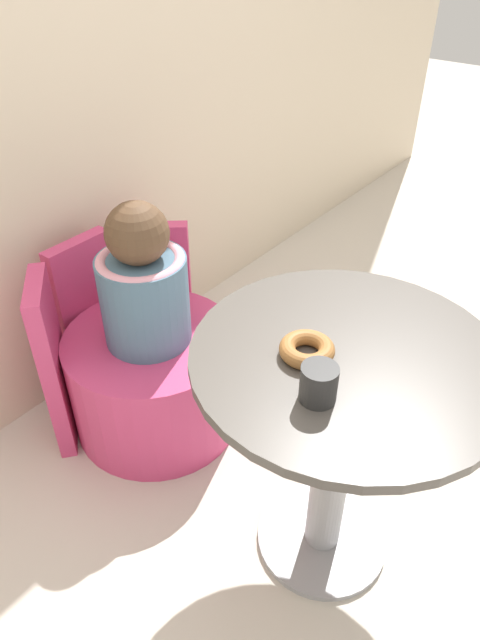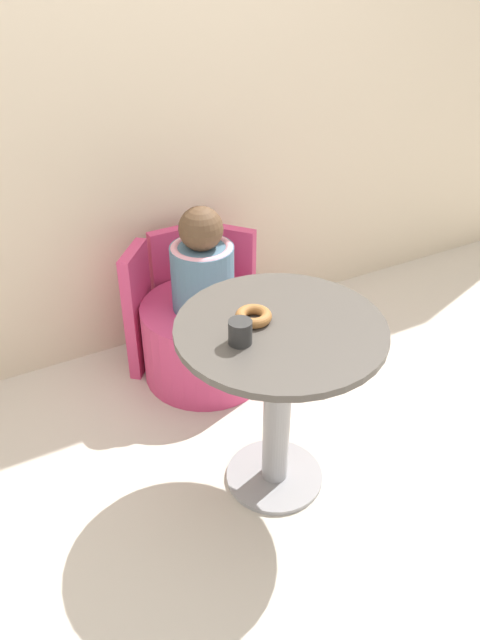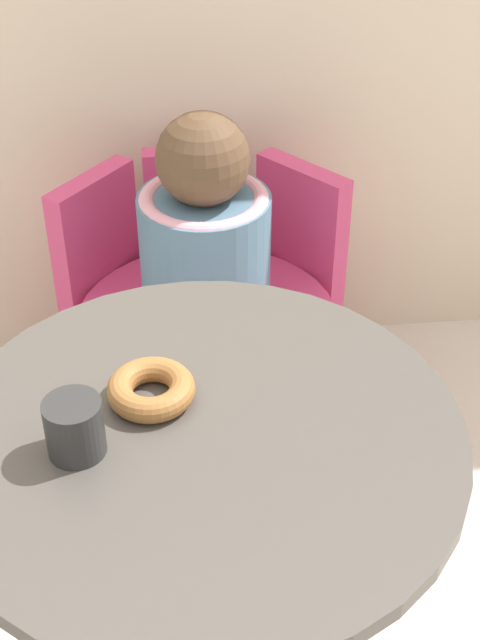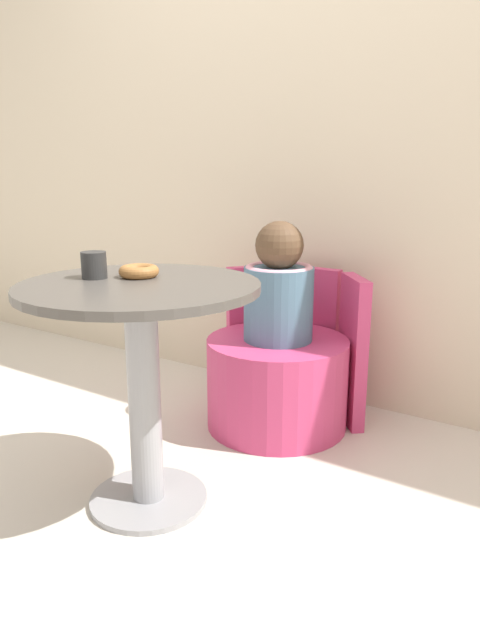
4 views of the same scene
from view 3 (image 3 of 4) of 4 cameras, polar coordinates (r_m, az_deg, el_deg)
round_table at (r=1.29m, az=-2.24°, el=-13.18°), size 0.68×0.68×0.69m
tub_chair at (r=2.01m, az=-2.02°, el=-3.79°), size 0.56×0.56×0.36m
booth_backrest at (r=2.12m, az=-2.58°, el=2.69°), size 0.65×0.24×0.60m
child_figure at (r=1.79m, az=-2.27°, el=5.51°), size 0.27×0.27×0.46m
donut at (r=1.19m, az=-5.71°, el=-4.44°), size 0.12×0.12×0.03m
cup at (r=1.12m, az=-10.54°, el=-6.78°), size 0.07×0.07×0.08m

